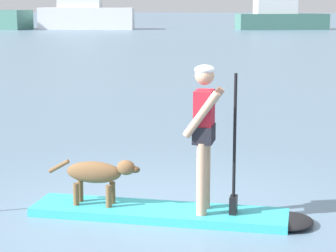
{
  "coord_description": "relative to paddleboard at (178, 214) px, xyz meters",
  "views": [
    {
      "loc": [
        0.91,
        -7.3,
        2.46
      ],
      "look_at": [
        0.0,
        1.0,
        0.9
      ],
      "focal_mm": 69.68,
      "sensor_mm": 36.0,
      "label": 1
    }
  ],
  "objects": [
    {
      "name": "dog",
      "position": [
        -0.96,
        0.09,
        0.43
      ],
      "size": [
        1.14,
        0.28,
        0.56
      ],
      "color": "brown",
      "rests_on": "paddleboard"
    },
    {
      "name": "moored_boat_far_starboard",
      "position": [
        4.57,
        59.51,
        1.23
      ],
      "size": [
        9.31,
        4.86,
        4.05
      ],
      "color": "#3F7266",
      "rests_on": "ground_plane"
    },
    {
      "name": "paddleboard",
      "position": [
        0.0,
        0.0,
        0.0
      ],
      "size": [
        3.35,
        0.98,
        0.1
      ],
      "color": "#33B2BF",
      "rests_on": "ground_plane"
    },
    {
      "name": "person_paddler",
      "position": [
        0.32,
        -0.03,
        1.03
      ],
      "size": [
        0.63,
        0.51,
        1.7
      ],
      "color": "tan",
      "rests_on": "paddleboard"
    },
    {
      "name": "ground_plane",
      "position": [
        -0.23,
        0.02,
        -0.05
      ],
      "size": [
        400.0,
        400.0,
        0.0
      ],
      "primitive_type": "plane",
      "color": "slate"
    },
    {
      "name": "moored_boat_far_port",
      "position": [
        -14.81,
        57.59,
        1.51
      ],
      "size": [
        9.59,
        3.95,
        10.37
      ],
      "color": "white",
      "rests_on": "ground_plane"
    }
  ]
}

